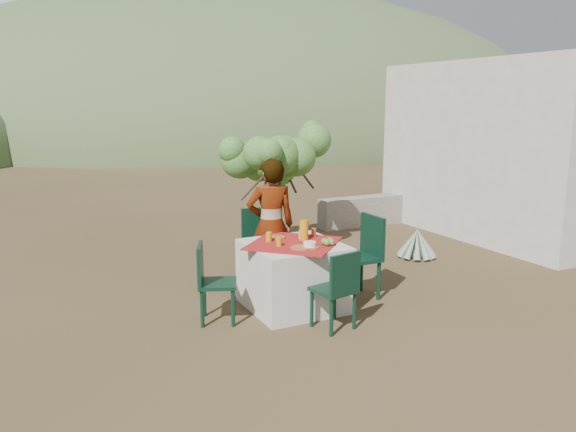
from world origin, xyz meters
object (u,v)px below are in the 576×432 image
object	(u,v)px
person	(271,225)
chair_right	(364,252)
agave	(417,244)
guesthouse	(526,148)
chair_far	(261,242)
juice_pitcher	(304,230)
chair_left	(211,279)
chair_near	(338,287)
table	(294,275)
shrub_tree	(280,163)

from	to	relation	value
person	chair_right	bearing A→B (deg)	152.32
agave	guesthouse	size ratio (longest dim) A/B	0.15
chair_far	juice_pitcher	bearing A→B (deg)	-72.00
person	guesthouse	size ratio (longest dim) A/B	0.39
chair_left	chair_right	bearing A→B (deg)	-69.73
chair_left	person	size ratio (longest dim) A/B	0.52
chair_near	juice_pitcher	distance (m)	0.97
table	shrub_tree	world-z (taller)	shrub_tree
agave	guesthouse	bearing A→B (deg)	12.88
table	agave	size ratio (longest dim) A/B	2.05
shrub_tree	agave	xyz separation A→B (m)	(1.69, -1.24, -1.18)
chair_right	chair_far	bearing A→B (deg)	-139.46
table	shrub_tree	bearing A→B (deg)	67.89
table	shrub_tree	distance (m)	2.66
juice_pitcher	chair_right	bearing A→B (deg)	-9.75
chair_far	shrub_tree	distance (m)	1.80
table	agave	xyz separation A→B (m)	(2.62, 1.04, -0.17)
chair_far	shrub_tree	xyz separation A→B (m)	(0.90, 1.30, 0.85)
chair_near	chair_left	world-z (taller)	chair_left
chair_left	person	bearing A→B (deg)	-34.70
chair_far	chair_left	bearing A→B (deg)	-126.98
chair_left	shrub_tree	world-z (taller)	shrub_tree
chair_far	guesthouse	distance (m)	5.67
person	table	bearing A→B (deg)	99.37
chair_near	chair_right	size ratio (longest dim) A/B	0.84
table	person	xyz separation A→B (m)	(0.02, 0.67, 0.45)
agave	chair_right	bearing A→B (deg)	-147.43
chair_right	juice_pitcher	xyz separation A→B (m)	(-0.74, 0.13, 0.32)
chair_left	juice_pitcher	world-z (taller)	juice_pitcher
chair_left	chair_right	distance (m)	1.90
person	shrub_tree	bearing A→B (deg)	-108.04
chair_near	guesthouse	xyz separation A→B (m)	(5.46, 2.51, 1.03)
juice_pitcher	guesthouse	bearing A→B (deg)	16.87
chair_right	chair_left	bearing A→B (deg)	-91.72
table	juice_pitcher	distance (m)	0.53
person	agave	world-z (taller)	person
chair_far	agave	distance (m)	2.62
shrub_tree	chair_left	bearing A→B (deg)	-130.03
chair_right	agave	size ratio (longest dim) A/B	1.57
agave	juice_pitcher	distance (m)	2.71
chair_right	agave	bearing A→B (deg)	122.47
chair_left	chair_far	bearing A→B (deg)	-23.90
table	guesthouse	distance (m)	5.92
shrub_tree	guesthouse	bearing A→B (deg)	-7.02
agave	shrub_tree	bearing A→B (deg)	143.68
chair_near	guesthouse	distance (m)	6.09
guesthouse	juice_pitcher	distance (m)	5.67
chair_left	juice_pitcher	xyz separation A→B (m)	(1.16, 0.07, 0.40)
chair_right	guesthouse	size ratio (longest dim) A/B	0.24
table	agave	distance (m)	2.82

